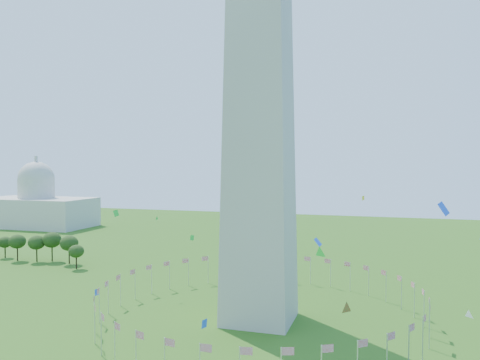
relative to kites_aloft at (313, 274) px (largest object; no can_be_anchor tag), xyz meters
name	(u,v)px	position (x,y,z in m)	size (l,w,h in m)	color
flag_ring	(259,303)	(-17.57, 28.67, -15.07)	(80.24, 80.24, 9.00)	silver
capitol_building	(36,190)	(-197.57, 158.67, 3.43)	(70.00, 35.00, 46.00)	beige
kites_aloft	(313,274)	(0.00, 0.00, 0.00)	(112.16, 78.08, 29.34)	green
tree_line_west	(27,248)	(-125.76, 69.36, -13.94)	(55.51, 15.37, 13.28)	#2D4E1A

